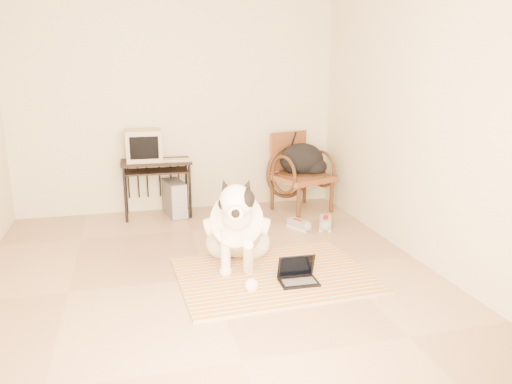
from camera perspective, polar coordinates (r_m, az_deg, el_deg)
name	(u,v)px	position (r m, az deg, el deg)	size (l,w,h in m)	color
floor	(209,277)	(4.47, -5.37, -9.70)	(4.50, 4.50, 0.00)	tan
wall_back	(177,103)	(6.33, -8.96, 10.00)	(4.50, 4.50, 0.00)	beige
wall_front	(294,190)	(1.94, 4.32, 0.29)	(4.50, 4.50, 0.00)	beige
wall_right	(424,117)	(4.82, 18.62, 8.08)	(4.50, 4.50, 0.00)	beige
rug	(274,275)	(4.48, 2.02, -9.43)	(1.72, 1.35, 0.02)	orange
dog	(238,228)	(4.56, -2.12, -4.18)	(0.64, 1.29, 0.92)	white
laptop	(298,275)	(4.32, 4.78, -9.47)	(0.33, 0.24, 0.23)	black
computer_desk	(156,169)	(6.14, -11.32, 2.62)	(0.83, 0.47, 0.69)	black
crt_monitor	(144,145)	(6.13, -12.70, 5.22)	(0.42, 0.41, 0.37)	#AFA589
desk_keyboard	(174,160)	(6.06, -9.41, 3.62)	(0.41, 0.15, 0.03)	#AFA589
pc_tower	(175,198)	(6.21, -9.29, -0.72)	(0.27, 0.49, 0.43)	#525255
rattan_chair	(299,172)	(6.33, 4.95, 2.27)	(0.82, 0.81, 0.98)	brown
backpack	(304,161)	(6.30, 5.49, 3.57)	(0.58, 0.46, 0.41)	black
sneaker_left	(299,225)	(5.70, 4.92, -3.76)	(0.23, 0.31, 0.10)	silver
sneaker_right	(325,223)	(5.78, 7.95, -3.55)	(0.25, 0.35, 0.11)	silver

